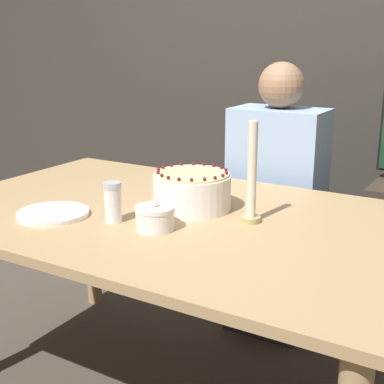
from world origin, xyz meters
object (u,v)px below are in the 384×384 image
(person_man_blue_shirt, at_px, (275,218))
(candle, at_px, (252,181))
(cake, at_px, (192,191))
(sugar_shaker, at_px, (113,202))
(sugar_bowl, at_px, (155,218))

(person_man_blue_shirt, bearing_deg, candle, 104.94)
(cake, xyz_separation_m, sugar_shaker, (-0.14, -0.25, 0.00))
(candle, relative_size, person_man_blue_shirt, 0.27)
(cake, relative_size, sugar_shaker, 2.04)
(sugar_bowl, bearing_deg, sugar_shaker, -176.46)
(candle, bearing_deg, cake, 174.15)
(sugar_bowl, height_order, sugar_shaker, sugar_shaker)
(candle, height_order, person_man_blue_shirt, person_man_blue_shirt)
(person_man_blue_shirt, bearing_deg, sugar_shaker, 77.67)
(sugar_bowl, height_order, person_man_blue_shirt, person_man_blue_shirt)
(cake, xyz_separation_m, sugar_bowl, (0.01, -0.24, -0.03))
(sugar_bowl, xyz_separation_m, candle, (0.22, 0.21, 0.10))
(candle, xyz_separation_m, person_man_blue_shirt, (-0.18, 0.67, -0.35))
(cake, xyz_separation_m, person_man_blue_shirt, (0.05, 0.65, -0.28))
(cake, distance_m, person_man_blue_shirt, 0.71)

